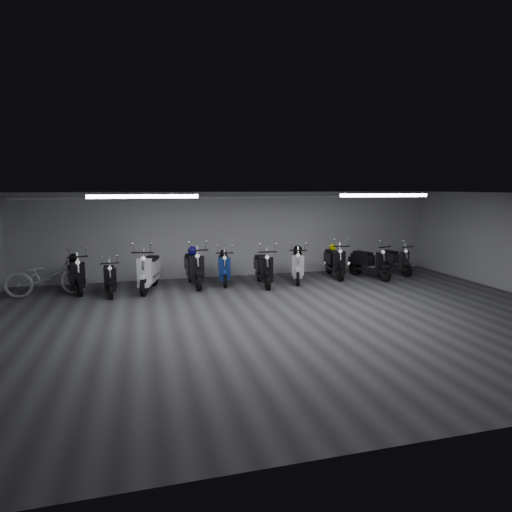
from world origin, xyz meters
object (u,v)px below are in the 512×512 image
object	(u,v)px
helmet_0	(333,247)
helmet_4	(73,258)
scooter_2	(149,265)
scooter_9	(395,256)
helmet_1	(192,251)
scooter_4	(224,263)
scooter_7	(335,257)
scooter_5	(263,263)
helmet_3	(223,253)
bicycle	(46,272)
scooter_6	(298,261)
scooter_0	(75,269)
scooter_1	(110,273)
scooter_8	(370,258)
scooter_3	(194,262)
helmet_2	(298,250)

from	to	relation	value
helmet_0	helmet_4	distance (m)	8.07
scooter_2	scooter_9	distance (m)	8.19
scooter_9	helmet_1	size ratio (longest dim) A/B	6.18
scooter_2	scooter_4	size ratio (longest dim) A/B	1.16
scooter_7	scooter_9	size ratio (longest dim) A/B	1.10
scooter_5	helmet_3	size ratio (longest dim) A/B	8.15
scooter_5	helmet_4	bearing A→B (deg)	176.20
scooter_4	scooter_5	xyz separation A→B (m)	(1.10, -0.56, 0.05)
bicycle	helmet_3	world-z (taller)	bicycle
scooter_6	helmet_1	size ratio (longest dim) A/B	6.59
scooter_0	scooter_5	bearing A→B (deg)	-21.52
bicycle	helmet_0	world-z (taller)	bicycle
scooter_2	scooter_7	xyz separation A→B (m)	(5.96, 0.36, -0.06)
scooter_1	scooter_7	xyz separation A→B (m)	(7.02, 0.56, 0.09)
scooter_5	scooter_6	world-z (taller)	scooter_5
scooter_4	scooter_8	distance (m)	4.75
scooter_4	scooter_8	world-z (taller)	scooter_8
scooter_5	scooter_2	bearing A→B (deg)	-179.14
scooter_0	helmet_4	bearing A→B (deg)	90.00
scooter_1	scooter_3	world-z (taller)	scooter_3
bicycle	scooter_1	bearing A→B (deg)	-104.04
scooter_9	helmet_0	xyz separation A→B (m)	(-2.19, 0.30, 0.35)
scooter_6	helmet_0	xyz separation A→B (m)	(1.45, 0.56, 0.30)
scooter_7	scooter_6	bearing A→B (deg)	-160.60
helmet_0	helmet_1	world-z (taller)	helmet_1
scooter_4	scooter_8	size ratio (longest dim) A/B	0.95
scooter_7	helmet_1	bearing A→B (deg)	-174.12
scooter_7	scooter_9	world-z (taller)	scooter_7
scooter_2	scooter_6	world-z (taller)	scooter_2
scooter_2	scooter_7	size ratio (longest dim) A/B	1.08
scooter_6	scooter_9	size ratio (longest dim) A/B	1.07
scooter_3	helmet_0	world-z (taller)	scooter_3
scooter_9	helmet_3	bearing A→B (deg)	167.55
helmet_2	bicycle	bearing A→B (deg)	-178.30
helmet_4	helmet_1	bearing A→B (deg)	-1.44
scooter_2	scooter_0	bearing A→B (deg)	-175.17
helmet_1	helmet_4	distance (m)	3.38
scooter_6	helmet_0	bearing A→B (deg)	40.26
scooter_2	scooter_4	xyz separation A→B (m)	(2.25, 0.36, -0.10)
helmet_1	scooter_3	bearing A→B (deg)	-86.46
scooter_3	helmet_3	distance (m)	1.05
bicycle	helmet_1	bearing A→B (deg)	-88.71
scooter_0	bicycle	xyz separation A→B (m)	(-0.70, -0.25, -0.01)
helmet_0	helmet_2	world-z (taller)	helmet_2
scooter_4	bicycle	bearing A→B (deg)	-168.82
scooter_4	scooter_5	size ratio (longest dim) A/B	0.93
scooter_0	scooter_9	size ratio (longest dim) A/B	1.09
helmet_1	helmet_4	bearing A→B (deg)	178.56
scooter_4	scooter_6	size ratio (longest dim) A/B	0.97
scooter_1	helmet_1	size ratio (longest dim) A/B	5.91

